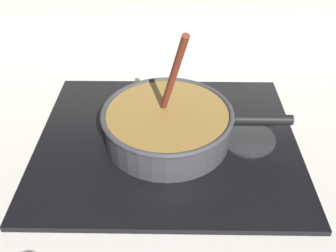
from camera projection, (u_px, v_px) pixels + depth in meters
ground at (167, 173)px, 0.78m from camera, size 2.40×1.60×0.04m
hob_plate at (168, 141)px, 0.83m from camera, size 0.56×0.48×0.01m
burner_ring at (168, 137)px, 0.82m from camera, size 0.17×0.17×0.01m
spare_burner at (247, 138)px, 0.82m from camera, size 0.12×0.12×0.01m
cooking_pan at (169, 124)px, 0.80m from camera, size 0.40×0.28×0.27m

